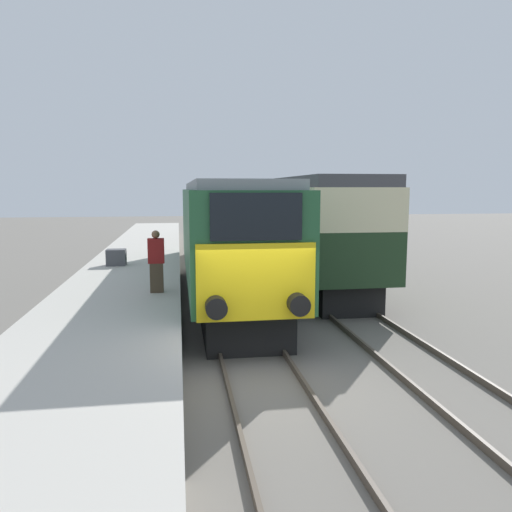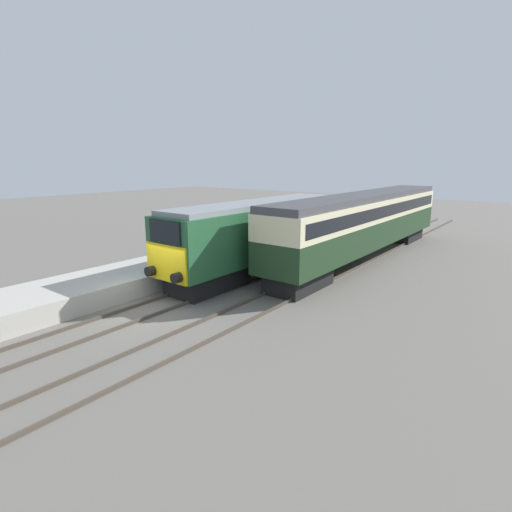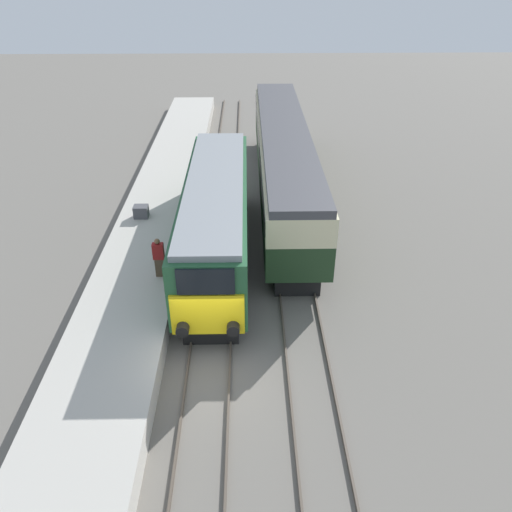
# 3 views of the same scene
# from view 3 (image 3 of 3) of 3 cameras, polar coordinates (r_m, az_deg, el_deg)

# --- Properties ---
(ground_plane) EXTENTS (120.00, 120.00, 0.00)m
(ground_plane) POSITION_cam_3_polar(r_m,az_deg,el_deg) (17.51, -5.41, -12.87)
(ground_plane) COLOR slate
(platform_left) EXTENTS (3.50, 50.00, 0.88)m
(platform_left) POSITION_cam_3_polar(r_m,az_deg,el_deg) (24.06, -12.14, 1.56)
(platform_left) COLOR #B7B2A8
(platform_left) RESTS_ON ground_plane
(rails_near_track) EXTENTS (1.51, 60.00, 0.14)m
(rails_near_track) POSITION_cam_3_polar(r_m,az_deg,el_deg) (21.31, -4.59, -3.25)
(rails_near_track) COLOR #4C4238
(rails_near_track) RESTS_ON ground_plane
(rails_far_track) EXTENTS (1.50, 60.00, 0.14)m
(rails_far_track) POSITION_cam_3_polar(r_m,az_deg,el_deg) (21.37, 4.56, -3.15)
(rails_far_track) COLOR #4C4238
(rails_far_track) RESTS_ON ground_plane
(locomotive) EXTENTS (2.70, 13.28, 3.93)m
(locomotive) POSITION_cam_3_polar(r_m,az_deg,el_deg) (22.09, -4.54, 4.49)
(locomotive) COLOR black
(locomotive) RESTS_ON ground_plane
(passenger_carriage) EXTENTS (2.75, 19.98, 4.12)m
(passenger_carriage) POSITION_cam_3_polar(r_m,az_deg,el_deg) (28.03, 3.19, 11.34)
(passenger_carriage) COLOR black
(passenger_carriage) RESTS_ON ground_plane
(person_on_platform) EXTENTS (0.44, 0.26, 1.71)m
(person_on_platform) POSITION_cam_3_polar(r_m,az_deg,el_deg) (20.28, -11.03, -0.17)
(person_on_platform) COLOR #473828
(person_on_platform) RESTS_ON platform_left
(luggage_crate) EXTENTS (0.70, 0.56, 0.60)m
(luggage_crate) POSITION_cam_3_polar(r_m,az_deg,el_deg) (25.34, -13.00, 4.97)
(luggage_crate) COLOR #4C4C51
(luggage_crate) RESTS_ON platform_left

